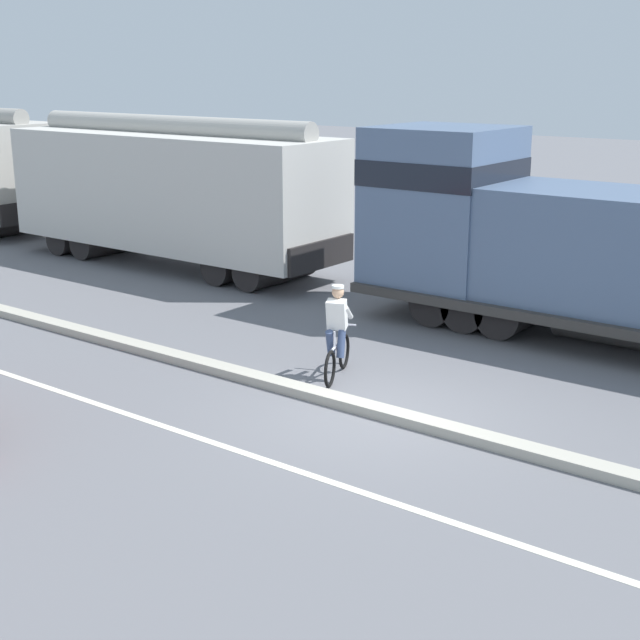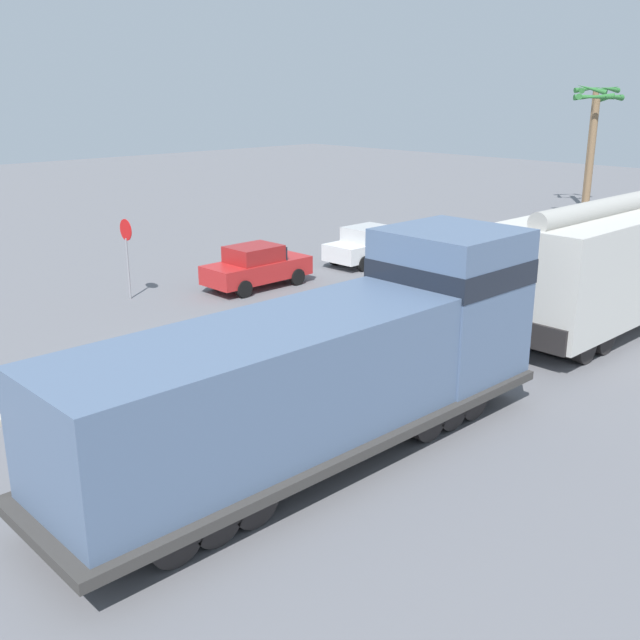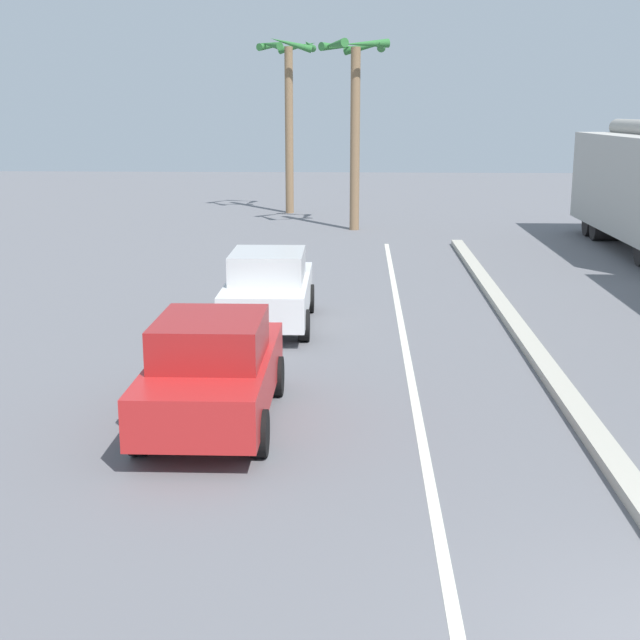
% 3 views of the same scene
% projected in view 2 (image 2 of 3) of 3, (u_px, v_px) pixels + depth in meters
% --- Properties ---
extents(ground_plane, '(120.00, 120.00, 0.00)m').
position_uv_depth(ground_plane, '(216.00, 360.00, 20.86)').
color(ground_plane, slate).
extents(median_curb, '(0.36, 36.00, 0.16)m').
position_uv_depth(median_curb, '(363.00, 314.00, 24.80)').
color(median_curb, '#B2AD9E').
rests_on(median_curb, ground).
extents(lane_stripe, '(0.14, 36.00, 0.01)m').
position_uv_depth(lane_stripe, '(314.00, 302.00, 26.48)').
color(lane_stripe, silver).
rests_on(lane_stripe, ground).
extents(locomotive, '(3.10, 11.61, 4.20)m').
position_uv_depth(locomotive, '(342.00, 367.00, 15.32)').
color(locomotive, slate).
rests_on(locomotive, ground).
extents(hopper_car_lead, '(2.90, 10.60, 4.18)m').
position_uv_depth(hopper_car_lead, '(616.00, 262.00, 23.26)').
color(hopper_car_lead, beige).
rests_on(hopper_car_lead, ground).
extents(parked_car_red, '(1.86, 4.22, 1.62)m').
position_uv_depth(parked_car_red, '(257.00, 266.00, 28.24)').
color(parked_car_red, red).
rests_on(parked_car_red, ground).
extents(parked_car_white, '(1.90, 4.23, 1.62)m').
position_uv_depth(parked_car_white, '(370.00, 245.00, 32.12)').
color(parked_car_white, silver).
rests_on(parked_car_white, ground).
extents(cyclist, '(1.61, 0.73, 1.71)m').
position_uv_depth(cyclist, '(285.00, 329.00, 20.93)').
color(cyclist, black).
rests_on(cyclist, ground).
extents(stop_sign, '(0.76, 0.08, 2.88)m').
position_uv_depth(stop_sign, '(127.00, 243.00, 26.35)').
color(stop_sign, gray).
rests_on(stop_sign, ground).
extents(palm_tree_near, '(2.63, 2.68, 7.57)m').
position_uv_depth(palm_tree_near, '(593.00, 120.00, 45.72)').
color(palm_tree_near, '#846647').
rests_on(palm_tree_near, ground).
extents(palm_tree_far, '(2.68, 2.71, 7.09)m').
position_uv_depth(palm_tree_far, '(594.00, 129.00, 40.06)').
color(palm_tree_far, '#846647').
rests_on(palm_tree_far, ground).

